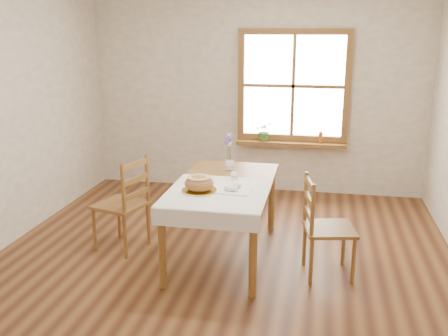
# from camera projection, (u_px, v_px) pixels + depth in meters

# --- Properties ---
(ground) EXTENTS (5.00, 5.00, 0.00)m
(ground) POSITION_uv_depth(u_px,v_px,m) (218.00, 268.00, 4.69)
(ground) COLOR brown
(ground) RESTS_ON ground
(room_walls) EXTENTS (4.60, 5.10, 2.65)m
(room_walls) POSITION_uv_depth(u_px,v_px,m) (217.00, 86.00, 4.23)
(room_walls) COLOR white
(room_walls) RESTS_ON ground
(window) EXTENTS (1.46, 0.08, 1.46)m
(window) POSITION_uv_depth(u_px,v_px,m) (293.00, 86.00, 6.54)
(window) COLOR #9F6F31
(window) RESTS_ON ground
(window_sill) EXTENTS (1.46, 0.20, 0.05)m
(window_sill) POSITION_uv_depth(u_px,v_px,m) (291.00, 144.00, 6.68)
(window_sill) COLOR #9F6F31
(window_sill) RESTS_ON ground
(dining_table) EXTENTS (0.90, 1.60, 0.75)m
(dining_table) POSITION_uv_depth(u_px,v_px,m) (224.00, 191.00, 4.80)
(dining_table) COLOR #9F6F31
(dining_table) RESTS_ON ground
(table_linen) EXTENTS (0.91, 0.99, 0.01)m
(table_linen) POSITION_uv_depth(u_px,v_px,m) (217.00, 192.00, 4.49)
(table_linen) COLOR white
(table_linen) RESTS_ON dining_table
(chair_left) EXTENTS (0.58, 0.56, 0.96)m
(chair_left) POSITION_uv_depth(u_px,v_px,m) (120.00, 203.00, 5.02)
(chair_left) COLOR #9F6F31
(chair_left) RESTS_ON ground
(chair_right) EXTENTS (0.53, 0.51, 0.92)m
(chair_right) POSITION_uv_depth(u_px,v_px,m) (330.00, 227.00, 4.46)
(chair_right) COLOR #9F6F31
(chair_right) RESTS_ON ground
(bread_plate) EXTENTS (0.36, 0.36, 0.02)m
(bread_plate) POSITION_uv_depth(u_px,v_px,m) (199.00, 191.00, 4.49)
(bread_plate) COLOR white
(bread_plate) RESTS_ON table_linen
(bread_loaf) EXTENTS (0.26, 0.26, 0.15)m
(bread_loaf) POSITION_uv_depth(u_px,v_px,m) (199.00, 182.00, 4.47)
(bread_loaf) COLOR #9E6138
(bread_loaf) RESTS_ON bread_plate
(egg_napkin) EXTENTS (0.31, 0.27, 0.01)m
(egg_napkin) POSITION_uv_depth(u_px,v_px,m) (234.00, 190.00, 4.50)
(egg_napkin) COLOR white
(egg_napkin) RESTS_ON table_linen
(eggs) EXTENTS (0.24, 0.22, 0.05)m
(eggs) POSITION_uv_depth(u_px,v_px,m) (234.00, 187.00, 4.49)
(eggs) COLOR white
(eggs) RESTS_ON egg_napkin
(salt_shaker) EXTENTS (0.05, 0.05, 0.09)m
(salt_shaker) POSITION_uv_depth(u_px,v_px,m) (236.00, 176.00, 4.81)
(salt_shaker) COLOR white
(salt_shaker) RESTS_ON table_linen
(pepper_shaker) EXTENTS (0.05, 0.05, 0.09)m
(pepper_shaker) POSITION_uv_depth(u_px,v_px,m) (233.00, 175.00, 4.83)
(pepper_shaker) COLOR white
(pepper_shaker) RESTS_ON table_linen
(flower_vase) EXTENTS (0.09, 0.09, 0.10)m
(flower_vase) POSITION_uv_depth(u_px,v_px,m) (229.00, 165.00, 5.21)
(flower_vase) COLOR white
(flower_vase) RESTS_ON dining_table
(lavender_bouquet) EXTENTS (0.15, 0.15, 0.29)m
(lavender_bouquet) POSITION_uv_depth(u_px,v_px,m) (229.00, 148.00, 5.15)
(lavender_bouquet) COLOR #6D5291
(lavender_bouquet) RESTS_ON flower_vase
(potted_plant) EXTENTS (0.24, 0.27, 0.20)m
(potted_plant) POSITION_uv_depth(u_px,v_px,m) (264.00, 133.00, 6.71)
(potted_plant) COLOR #447B31
(potted_plant) RESTS_ON window_sill
(amber_bottle) EXTENTS (0.07, 0.07, 0.16)m
(amber_bottle) POSITION_uv_depth(u_px,v_px,m) (321.00, 137.00, 6.58)
(amber_bottle) COLOR #AC5C1F
(amber_bottle) RESTS_ON window_sill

